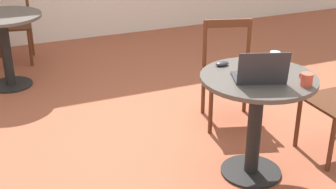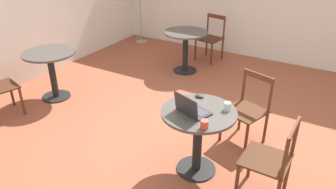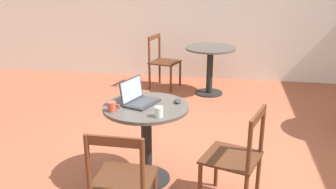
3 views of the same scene
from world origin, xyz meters
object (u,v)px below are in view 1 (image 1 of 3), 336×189
Objects in this scene: cafe_table_near at (256,103)px; mug at (306,80)px; laptop at (260,74)px; chair_near_right at (229,73)px; mouse at (222,64)px; cafe_table_mid at (4,34)px; chair_mid_right at (12,24)px; drinking_glass at (275,58)px.

cafe_table_near is 6.97× the size of mug.
laptop is at bearing 148.07° from cafe_table_near.
chair_near_right is 8.78× the size of mouse.
cafe_table_near is 0.89× the size of chair_near_right.
cafe_table_mid is 0.89× the size of chair_near_right.
laptop is (-0.90, 0.32, 0.36)m from chair_near_right.
chair_near_right and chair_mid_right have the same top height.
cafe_table_mid is 8.99× the size of drinking_glass.
drinking_glass is (-0.11, -0.36, 0.03)m from mouse.
cafe_table_near is 0.87m from chair_near_right.
cafe_table_near is 1.00× the size of cafe_table_mid.
laptop is at bearing 129.92° from drinking_glass.
chair_mid_right is (3.20, 1.27, -0.11)m from cafe_table_near.
chair_near_right is 0.75m from drinking_glass.
mouse is (0.35, 0.08, -0.03)m from laptop.
mouse is at bearing 29.97° from mug.
cafe_table_mid is at bearing 36.45° from drinking_glass.
laptop is at bearing 51.28° from mug.
mug reaches higher than cafe_table_near.
mouse is 0.89× the size of mug.
laptop reaches higher than cafe_table_mid.
chair_mid_right is 7.82× the size of mug.
cafe_table_near and cafe_table_mid have the same top height.
cafe_table_near is 0.89× the size of chair_mid_right.
mug reaches higher than cafe_table_mid.
drinking_glass is at bearing -50.08° from laptop.
laptop is 4.45× the size of drinking_glass.
chair_mid_right is at bearing 32.85° from chair_near_right.
chair_near_right is 7.82× the size of mug.
drinking_glass reaches higher than mouse.
laptop is 0.29m from mug.
mug is at bearing -150.03° from mouse.
mug is at bearing -128.72° from laptop.
drinking_glass reaches higher than cafe_table_mid.
mug is at bearing -149.05° from cafe_table_mid.
chair_near_right is at bearing -18.23° from cafe_table_near.
drinking_glass is at bearing -7.95° from mug.
mouse is at bearing -158.72° from chair_mid_right.
drinking_glass is at bearing 177.25° from chair_near_right.
laptop reaches higher than cafe_table_near.
cafe_table_mid is at bearing 169.37° from chair_mid_right.
cafe_table_mid is 7.82× the size of mouse.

